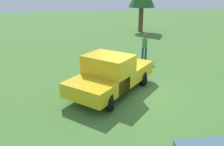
# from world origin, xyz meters

# --- Properties ---
(ground_plane) EXTENTS (80.00, 80.00, 0.00)m
(ground_plane) POSITION_xyz_m (0.00, 0.00, 0.00)
(ground_plane) COLOR #477533
(pickup_truck) EXTENTS (4.63, 4.58, 1.79)m
(pickup_truck) POSITION_xyz_m (0.34, 1.06, 0.91)
(pickup_truck) COLOR black
(pickup_truck) RESTS_ON ground_plane
(person_bystander) EXTENTS (0.40, 0.40, 1.74)m
(person_bystander) POSITION_xyz_m (4.70, -2.01, 0.99)
(person_bystander) COLOR navy
(person_bystander) RESTS_ON ground_plane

